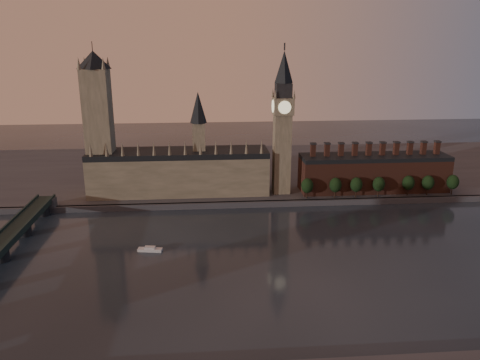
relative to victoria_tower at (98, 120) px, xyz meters
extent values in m
plane|color=black|center=(120.00, -115.00, -59.09)|extent=(900.00, 900.00, 0.00)
cube|color=#46464B|center=(120.00, -25.00, -57.09)|extent=(900.00, 4.00, 4.00)
cube|color=#46464B|center=(120.00, 65.00, -57.09)|extent=(900.00, 180.00, 4.00)
cube|color=gray|center=(55.00, 0.00, -41.09)|extent=(130.00, 30.00, 28.00)
cube|color=black|center=(55.00, 0.00, -25.09)|extent=(130.00, 30.00, 4.00)
cube|color=gray|center=(70.00, 0.00, -15.09)|extent=(9.00, 9.00, 24.00)
cone|color=black|center=(70.00, 0.00, 7.91)|extent=(12.00, 12.00, 22.00)
cone|color=gray|center=(-4.00, -14.00, -18.09)|extent=(2.60, 2.60, 10.00)
cone|color=gray|center=(6.73, -14.00, -18.09)|extent=(2.60, 2.60, 10.00)
cone|color=gray|center=(17.45, -14.00, -18.09)|extent=(2.60, 2.60, 10.00)
cone|color=gray|center=(28.18, -14.00, -18.09)|extent=(2.60, 2.60, 10.00)
cone|color=gray|center=(38.91, -14.00, -18.09)|extent=(2.60, 2.60, 10.00)
cone|color=gray|center=(49.64, -14.00, -18.09)|extent=(2.60, 2.60, 10.00)
cone|color=gray|center=(60.36, -14.00, -18.09)|extent=(2.60, 2.60, 10.00)
cone|color=gray|center=(71.09, -14.00, -18.09)|extent=(2.60, 2.60, 10.00)
cone|color=gray|center=(81.82, -14.00, -18.09)|extent=(2.60, 2.60, 10.00)
cone|color=gray|center=(92.55, -14.00, -18.09)|extent=(2.60, 2.60, 10.00)
cone|color=gray|center=(103.27, -14.00, -18.09)|extent=(2.60, 2.60, 10.00)
cone|color=gray|center=(114.00, -14.00, -18.09)|extent=(2.60, 2.60, 10.00)
cube|color=gray|center=(0.00, 0.00, -10.09)|extent=(18.00, 18.00, 90.00)
cone|color=black|center=(0.00, 0.00, 40.91)|extent=(24.00, 24.00, 12.00)
cylinder|color=#232326|center=(0.00, 0.00, 46.91)|extent=(0.50, 0.50, 12.00)
cone|color=gray|center=(-8.00, -8.00, 38.91)|extent=(3.00, 3.00, 8.00)
cone|color=gray|center=(8.00, -8.00, 38.91)|extent=(3.00, 3.00, 8.00)
cone|color=gray|center=(-8.00, 8.00, 38.91)|extent=(3.00, 3.00, 8.00)
cone|color=gray|center=(8.00, 8.00, 38.91)|extent=(3.00, 3.00, 8.00)
cube|color=gray|center=(130.00, -5.00, -26.09)|extent=(12.00, 12.00, 58.00)
cube|color=gray|center=(130.00, -5.00, 8.91)|extent=(14.00, 14.00, 12.00)
cube|color=#232326|center=(130.00, -5.00, 19.91)|extent=(11.00, 11.00, 10.00)
cone|color=black|center=(130.00, -5.00, 35.91)|extent=(13.00, 13.00, 22.00)
cylinder|color=#232326|center=(130.00, -5.00, 49.41)|extent=(1.00, 1.00, 5.00)
cylinder|color=beige|center=(130.00, -12.20, 8.91)|extent=(9.00, 0.50, 9.00)
cylinder|color=beige|center=(130.00, 2.20, 8.91)|extent=(9.00, 0.50, 9.00)
cylinder|color=beige|center=(122.80, -5.00, 8.91)|extent=(0.50, 9.00, 9.00)
cylinder|color=beige|center=(137.20, -5.00, 8.91)|extent=(0.50, 9.00, 9.00)
cone|color=gray|center=(123.50, -11.50, 17.91)|extent=(2.00, 2.00, 6.00)
cone|color=gray|center=(136.50, -11.50, 17.91)|extent=(2.00, 2.00, 6.00)
cone|color=gray|center=(123.50, 1.50, 17.91)|extent=(2.00, 2.00, 6.00)
cone|color=gray|center=(136.50, 1.50, 17.91)|extent=(2.00, 2.00, 6.00)
cube|color=#582D21|center=(200.00, -5.00, -43.09)|extent=(110.00, 25.00, 24.00)
cube|color=black|center=(200.00, -5.00, -29.59)|extent=(110.00, 25.00, 3.00)
cube|color=#582D21|center=(153.00, -5.00, -23.59)|extent=(3.50, 3.50, 9.00)
cube|color=#232326|center=(153.00, -5.00, -18.59)|extent=(4.20, 4.20, 1.00)
cube|color=#582D21|center=(163.44, -5.00, -23.59)|extent=(3.50, 3.50, 9.00)
cube|color=#232326|center=(163.44, -5.00, -18.59)|extent=(4.20, 4.20, 1.00)
cube|color=#582D21|center=(173.89, -5.00, -23.59)|extent=(3.50, 3.50, 9.00)
cube|color=#232326|center=(173.89, -5.00, -18.59)|extent=(4.20, 4.20, 1.00)
cube|color=#582D21|center=(184.33, -5.00, -23.59)|extent=(3.50, 3.50, 9.00)
cube|color=#232326|center=(184.33, -5.00, -18.59)|extent=(4.20, 4.20, 1.00)
cube|color=#582D21|center=(194.78, -5.00, -23.59)|extent=(3.50, 3.50, 9.00)
cube|color=#232326|center=(194.78, -5.00, -18.59)|extent=(4.20, 4.20, 1.00)
cube|color=#582D21|center=(205.22, -5.00, -23.59)|extent=(3.50, 3.50, 9.00)
cube|color=#232326|center=(205.22, -5.00, -18.59)|extent=(4.20, 4.20, 1.00)
cube|color=#582D21|center=(215.67, -5.00, -23.59)|extent=(3.50, 3.50, 9.00)
cube|color=#232326|center=(215.67, -5.00, -18.59)|extent=(4.20, 4.20, 1.00)
cube|color=#582D21|center=(226.11, -5.00, -23.59)|extent=(3.50, 3.50, 9.00)
cube|color=#232326|center=(226.11, -5.00, -18.59)|extent=(4.20, 4.20, 1.00)
cube|color=#582D21|center=(236.56, -5.00, -23.59)|extent=(3.50, 3.50, 9.00)
cube|color=#232326|center=(236.56, -5.00, -18.59)|extent=(4.20, 4.20, 1.00)
cube|color=#582D21|center=(247.00, -5.00, -23.59)|extent=(3.50, 3.50, 9.00)
cube|color=#232326|center=(247.00, -5.00, -18.59)|extent=(4.20, 4.20, 1.00)
cylinder|color=black|center=(146.15, -21.05, -52.09)|extent=(0.80, 0.80, 6.00)
ellipsoid|color=black|center=(146.15, -21.05, -45.59)|extent=(8.60, 8.60, 10.75)
cylinder|color=black|center=(166.65, -20.96, -52.09)|extent=(0.80, 0.80, 6.00)
ellipsoid|color=black|center=(166.65, -20.96, -45.59)|extent=(8.60, 8.60, 10.75)
cylinder|color=black|center=(181.80, -21.37, -52.09)|extent=(0.80, 0.80, 6.00)
ellipsoid|color=black|center=(181.80, -21.37, -45.59)|extent=(8.60, 8.60, 10.75)
cylinder|color=black|center=(198.32, -21.32, -52.09)|extent=(0.80, 0.80, 6.00)
ellipsoid|color=black|center=(198.32, -21.32, -45.59)|extent=(8.60, 8.60, 10.75)
cylinder|color=black|center=(220.90, -19.92, -52.09)|extent=(0.80, 0.80, 6.00)
ellipsoid|color=black|center=(220.90, -19.92, -45.59)|extent=(8.60, 8.60, 10.75)
cylinder|color=black|center=(235.34, -20.60, -52.09)|extent=(0.80, 0.80, 6.00)
ellipsoid|color=black|center=(235.34, -20.60, -45.59)|extent=(8.60, 8.60, 10.75)
cylinder|color=black|center=(254.14, -20.51, -52.09)|extent=(0.80, 0.80, 6.00)
ellipsoid|color=black|center=(254.14, -20.51, -45.59)|extent=(8.60, 8.60, 10.75)
cube|color=#46464B|center=(-35.00, -25.00, -52.09)|extent=(14.00, 8.00, 6.00)
cylinder|color=#232326|center=(-35.00, -98.00, -55.21)|extent=(8.00, 8.00, 7.75)
cylinder|color=#232326|center=(-35.00, -64.00, -55.21)|extent=(8.00, 8.00, 7.75)
cylinder|color=#232326|center=(-35.00, -30.00, -55.21)|extent=(8.00, 8.00, 7.75)
cube|color=silver|center=(42.29, -92.22, -58.32)|extent=(13.92, 5.82, 1.54)
cube|color=silver|center=(42.29, -92.22, -56.97)|extent=(6.15, 3.72, 1.16)
camera|label=1|loc=(73.54, -333.40, 53.29)|focal=35.00mm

